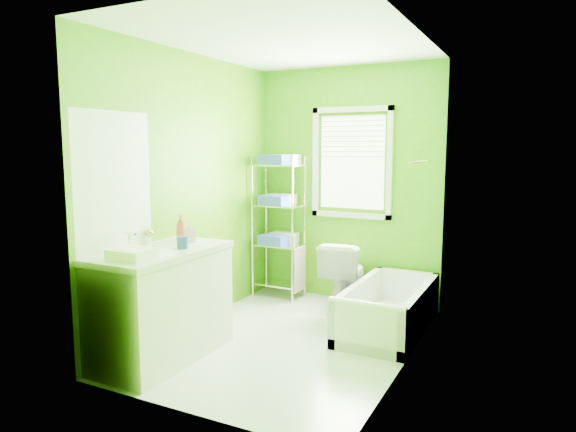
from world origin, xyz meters
The scene contains 9 objects.
ground centered at (0.00, 0.00, 0.00)m, with size 2.90×2.90×0.00m, color silver.
room_envelope centered at (0.00, 0.00, 1.55)m, with size 2.14×2.94×2.62m.
window centered at (0.05, 1.42, 1.61)m, with size 0.92×0.05×1.22m.
door centered at (-1.04, -1.00, 1.00)m, with size 0.09×0.80×2.00m.
right_wall_decor centered at (1.04, -0.02, 1.32)m, with size 0.04×1.48×1.17m.
bathtub centered at (0.72, 0.62, 0.15)m, with size 0.66×1.42×0.46m.
toilet centered at (0.12, 1.07, 0.37)m, with size 0.42×0.73×0.74m, color white.
vanity centered at (-0.76, -0.82, 0.48)m, with size 0.62×1.20×1.13m.
wire_shelf_unit centered at (-0.72, 1.19, 1.00)m, with size 0.56×0.44×1.64m.
Camera 1 is at (1.98, -3.97, 1.72)m, focal length 32.00 mm.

